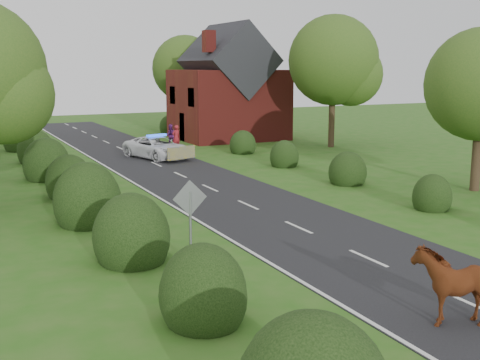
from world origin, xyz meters
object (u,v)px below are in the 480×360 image
pedestrian_purple (170,135)px  cow (455,289)px  pedestrian_red (176,137)px  road_sign (190,210)px  police_van (157,148)px

pedestrian_purple → cow: bearing=90.2°
cow → pedestrian_red: bearing=-169.7°
road_sign → pedestrian_purple: 27.02m
cow → police_van: 26.83m
pedestrian_red → road_sign: bearing=56.9°
cow → police_van: police_van is taller
police_van → pedestrian_purple: bearing=45.4°
police_van → pedestrian_purple: pedestrian_purple is taller
pedestrian_purple → pedestrian_red: bearing=91.8°
cow → police_van: size_ratio=0.39×
pedestrian_red → cow: bearing=68.0°
cow → police_van: (1.92, 26.77, -0.05)m
police_van → pedestrian_purple: (2.81, 5.30, 0.11)m
cow → police_van: bearing=-165.3°
cow → pedestrian_purple: (4.73, 32.06, 0.06)m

